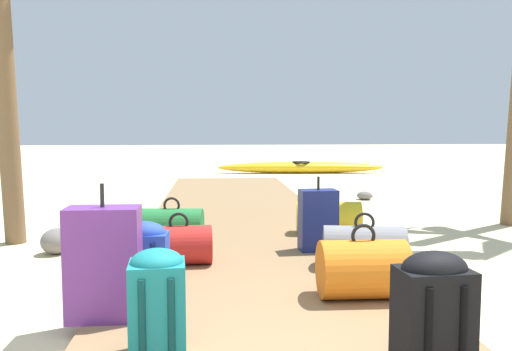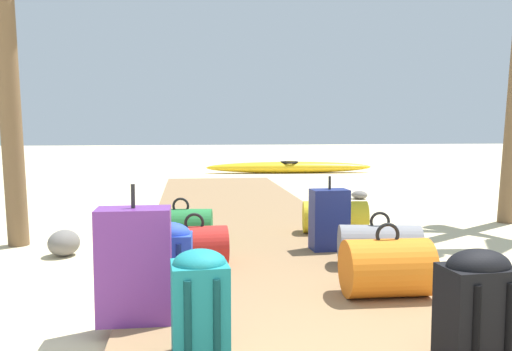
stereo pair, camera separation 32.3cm
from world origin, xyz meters
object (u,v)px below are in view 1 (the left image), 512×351
Objects in this scene: duffel_bag_grey at (364,247)px; suitcase_purple at (104,263)px; duffel_bag_yellow at (329,217)px; suitcase_navy at (318,220)px; duffel_bag_red at (179,245)px; backpack_black at (434,310)px; duffel_bag_green at (172,225)px; kayak at (301,167)px; backpack_blue at (144,256)px; duffel_bag_orange at (363,269)px; backpack_teal at (157,300)px.

suitcase_purple is at bearing -151.27° from duffel_bag_grey.
suitcase_navy is at bearing -109.36° from duffel_bag_yellow.
backpack_black is at bearing -58.29° from duffel_bag_red.
suitcase_purple is 2.10m from duffel_bag_green.
suitcase_purple is 11.08m from kayak.
backpack_blue is (-0.19, -0.79, 0.10)m from duffel_bag_red.
duffel_bag_orange is at bearing 90.74° from backpack_black.
kayak is (2.94, 10.68, -0.26)m from suitcase_purple.
duffel_bag_green is (-0.12, 0.85, 0.01)m from duffel_bag_red.
backpack_blue is (-1.45, 0.18, 0.07)m from duffel_bag_orange.
backpack_teal reaches higher than duffel_bag_orange.
kayak is (2.77, 10.23, -0.19)m from backpack_blue.
duffel_bag_orange is 1.59m from duffel_bag_red.
backpack_black is at bearing -89.08° from suitcase_navy.
suitcase_purple is 1.28× the size of duffel_bag_green.
duffel_bag_green is 1.65m from duffel_bag_yellow.
duffel_bag_orange reaches higher than duffel_bag_grey.
duffel_bag_orange reaches higher than duffel_bag_green.
backpack_teal is 0.86× the size of duffel_bag_green.
duffel_bag_red is 0.13× the size of kayak.
duffel_bag_green is at bearing -107.46° from kayak.
backpack_teal is at bearing -133.48° from duffel_bag_grey.
suitcase_purple is 1.41× the size of backpack_black.
duffel_bag_green is 9.02m from kayak.
duffel_bag_green is at bearing 127.27° from duffel_bag_orange.
backpack_blue is 0.80× the size of duffel_bag_green.
suitcase_purple is 0.18× the size of kayak.
duffel_bag_orange is 1.38m from suitcase_navy.
backpack_teal is 0.66m from suitcase_purple.
backpack_blue is at bearing -130.89° from duffel_bag_yellow.
duffel_bag_green is 1.10× the size of backpack_black.
duffel_bag_grey is at bearing -8.29° from duffel_bag_red.
duffel_bag_red is at bearing 76.71° from backpack_blue.
suitcase_navy reaches higher than duffel_bag_green.
suitcase_purple is 0.48m from backpack_blue.
suitcase_purple reaches higher than backpack_teal.
backpack_black reaches higher than kayak.
duffel_bag_orange is at bearing -96.40° from duffel_bag_yellow.
backpack_teal is at bearing -116.94° from duffel_bag_yellow.
backpack_teal is 3.31m from duffel_bag_yellow.
backpack_black is at bearing -96.53° from duffel_bag_grey.
duffel_bag_grey is at bearing -33.46° from duffel_bag_green.
backpack_teal is 2.52m from suitcase_navy.
duffel_bag_yellow is (0.01, 1.38, 0.00)m from duffel_bag_grey.
backpack_blue is at bearing 68.76° from suitcase_purple.
duffel_bag_red is at bearing 73.76° from suitcase_purple.
suitcase_navy is 1.86m from backpack_blue.
backpack_teal is 11.53m from kayak.
duffel_bag_red is (0.36, 1.23, -0.17)m from suitcase_purple.
duffel_bag_yellow is at bearing 63.06° from backpack_teal.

